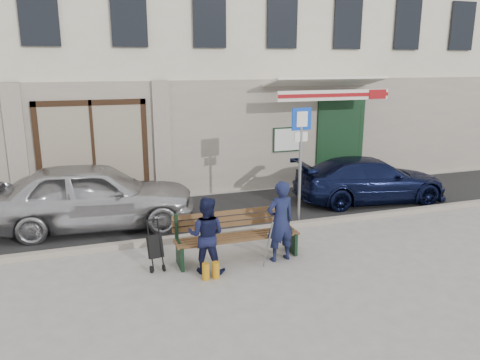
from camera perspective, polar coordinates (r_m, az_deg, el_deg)
name	(u,v)px	position (r m, az deg, el deg)	size (l,w,h in m)	color
ground	(280,258)	(9.19, 4.93, -9.47)	(80.00, 80.00, 0.00)	#9E9991
asphalt_lane	(231,211)	(11.90, -1.05, -3.80)	(60.00, 3.20, 0.01)	#282828
curb	(253,230)	(10.46, 1.64, -6.07)	(60.00, 0.18, 0.12)	#9E9384
building	(182,22)	(16.56, -7.07, 18.57)	(20.00, 8.27, 10.00)	beige
car_silver	(94,195)	(11.03, -17.38, -1.81)	(1.80, 4.48, 1.53)	#B2B2B7
car_navy	(370,180)	(13.09, 15.58, 0.04)	(1.68, 4.13, 1.20)	black
parking_sign	(301,147)	(10.69, 7.41, 3.99)	(0.50, 0.11, 2.70)	gray
bench	(235,237)	(8.95, -0.61, -6.91)	(2.40, 1.17, 0.98)	brown
man	(280,221)	(8.84, 4.93, -5.02)	(0.57, 0.37, 1.56)	#151A3B
woman	(206,235)	(8.38, -4.14, -6.71)	(0.68, 0.53, 1.40)	#131634
stroller	(155,248)	(8.73, -10.29, -8.11)	(0.30, 0.40, 0.91)	black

